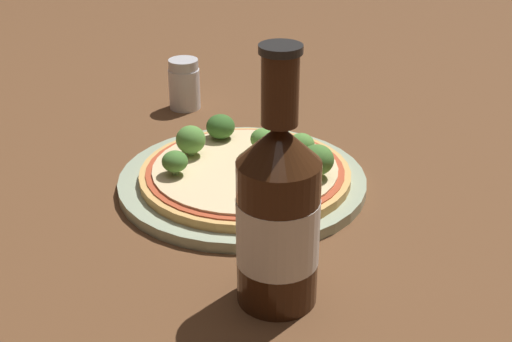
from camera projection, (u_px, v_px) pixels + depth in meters
The scene contains 15 objects.
ground_plane at pixel (257, 183), 0.79m from camera, with size 3.00×3.00×0.00m, color brown.
plate at pixel (242, 181), 0.78m from camera, with size 0.27×0.27×0.01m.
pizza at pixel (245, 173), 0.77m from camera, with size 0.23×0.23×0.01m.
broccoli_floret_0 at pixel (317, 160), 0.74m from camera, with size 0.04×0.04×0.04m.
broccoli_floret_1 at pixel (258, 169), 0.73m from camera, with size 0.02×0.02×0.03m.
broccoli_floret_2 at pixel (175, 162), 0.75m from camera, with size 0.03×0.03×0.03m.
broccoli_floret_3 at pixel (221, 127), 0.83m from camera, with size 0.03×0.03×0.03m.
broccoli_floret_4 at pixel (273, 128), 0.82m from camera, with size 0.02×0.02×0.03m.
broccoli_floret_5 at pixel (301, 145), 0.78m from camera, with size 0.03×0.03×0.03m.
broccoli_floret_6 at pixel (280, 179), 0.71m from camera, with size 0.03×0.03×0.03m.
broccoli_floret_7 at pixel (191, 140), 0.79m from camera, with size 0.03×0.03×0.03m.
broccoli_floret_8 at pixel (273, 150), 0.76m from camera, with size 0.03×0.03×0.03m.
broccoli_floret_9 at pixel (263, 139), 0.80m from camera, with size 0.03×0.03×0.03m.
beer_bottle at pixel (278, 214), 0.57m from camera, with size 0.07×0.07×0.22m.
pepper_shaker at pixel (184, 84), 0.98m from camera, with size 0.04×0.04×0.07m.
Camera 1 is at (0.51, -0.48, 0.37)m, focal length 50.00 mm.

